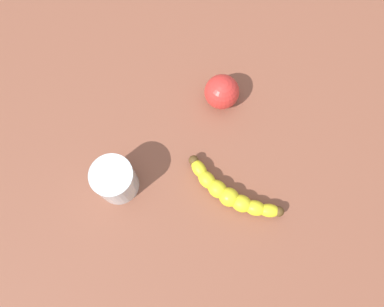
# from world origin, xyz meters

# --- Properties ---
(wooden_tabletop) EXTENTS (1.20, 1.20, 0.03)m
(wooden_tabletop) POSITION_xyz_m (0.00, 0.00, 0.01)
(wooden_tabletop) COLOR brown
(wooden_tabletop) RESTS_ON ground
(banana) EXTENTS (0.19, 0.14, 0.04)m
(banana) POSITION_xyz_m (-0.10, -0.03, 0.05)
(banana) COLOR yellow
(banana) RESTS_ON wooden_tabletop
(smoothie_glass) EXTENTS (0.09, 0.09, 0.09)m
(smoothie_glass) POSITION_xyz_m (0.02, 0.17, 0.07)
(smoothie_glass) COLOR silver
(smoothie_glass) RESTS_ON wooden_tabletop
(apple_fruit) EXTENTS (0.08, 0.08, 0.08)m
(apple_fruit) POSITION_xyz_m (0.12, -0.11, 0.07)
(apple_fruit) COLOR red
(apple_fruit) RESTS_ON wooden_tabletop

